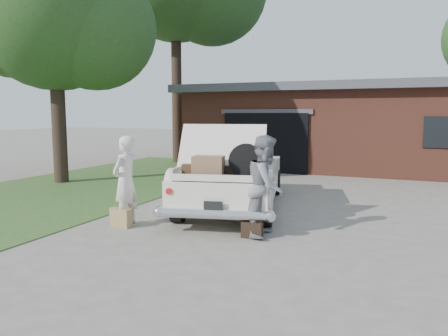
% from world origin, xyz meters
% --- Properties ---
extents(ground, '(90.00, 90.00, 0.00)m').
position_xyz_m(ground, '(0.00, 0.00, 0.00)').
color(ground, gray).
rests_on(ground, ground).
extents(grass_strip, '(6.00, 16.00, 0.02)m').
position_xyz_m(grass_strip, '(-5.50, 3.00, 0.01)').
color(grass_strip, '#2D4C1E').
rests_on(grass_strip, ground).
extents(house, '(12.80, 7.80, 3.30)m').
position_xyz_m(house, '(0.98, 11.47, 1.67)').
color(house, brown).
rests_on(house, ground).
extents(tree_left, '(5.75, 5.00, 7.88)m').
position_xyz_m(tree_left, '(-6.67, 3.16, 5.15)').
color(tree_left, '#38281E').
rests_on(tree_left, ground).
extents(sedan, '(3.17, 5.53, 1.98)m').
position_xyz_m(sedan, '(-0.33, 1.97, 0.77)').
color(sedan, silver).
rests_on(sedan, ground).
extents(woman_left, '(0.43, 0.65, 1.77)m').
position_xyz_m(woman_left, '(-1.65, -0.46, 0.88)').
color(woman_left, silver).
rests_on(woman_left, ground).
extents(woman_right, '(0.73, 0.92, 1.82)m').
position_xyz_m(woman_right, '(1.10, -0.07, 0.91)').
color(woman_right, gray).
rests_on(woman_right, ground).
extents(suitcase_left, '(0.49, 0.23, 0.36)m').
position_xyz_m(suitcase_left, '(-1.67, -0.60, 0.18)').
color(suitcase_left, '#A08751').
rests_on(suitcase_left, ground).
extents(suitcase_right, '(0.38, 0.12, 0.29)m').
position_xyz_m(suitcase_right, '(0.95, -0.35, 0.15)').
color(suitcase_right, black).
rests_on(suitcase_right, ground).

